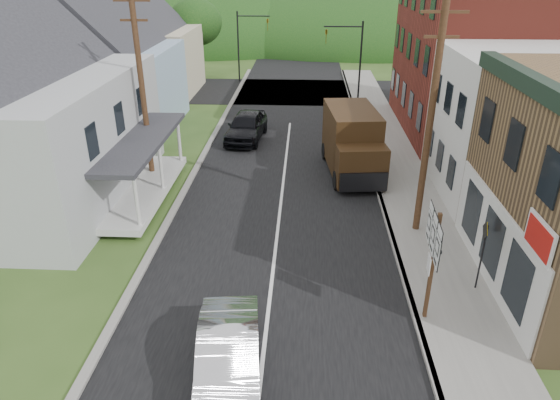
# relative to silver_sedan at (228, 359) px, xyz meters

# --- Properties ---
(ground) EXTENTS (120.00, 120.00, 0.00)m
(ground) POSITION_rel_silver_sedan_xyz_m (0.80, 4.83, -0.74)
(ground) COLOR #2D4719
(ground) RESTS_ON ground
(road) EXTENTS (9.00, 90.00, 0.02)m
(road) POSITION_rel_silver_sedan_xyz_m (0.80, 14.83, -0.74)
(road) COLOR black
(road) RESTS_ON ground
(cross_road) EXTENTS (60.00, 9.00, 0.02)m
(cross_road) POSITION_rel_silver_sedan_xyz_m (0.80, 31.83, -0.74)
(cross_road) COLOR black
(cross_road) RESTS_ON ground
(sidewalk_right) EXTENTS (2.80, 55.00, 0.15)m
(sidewalk_right) POSITION_rel_silver_sedan_xyz_m (6.70, 12.83, -0.67)
(sidewalk_right) COLOR slate
(sidewalk_right) RESTS_ON ground
(curb_right) EXTENTS (0.20, 55.00, 0.15)m
(curb_right) POSITION_rel_silver_sedan_xyz_m (5.35, 12.83, -0.67)
(curb_right) COLOR slate
(curb_right) RESTS_ON ground
(curb_left) EXTENTS (0.30, 55.00, 0.12)m
(curb_left) POSITION_rel_silver_sedan_xyz_m (-3.85, 12.83, -0.68)
(curb_left) COLOR slate
(curb_left) RESTS_ON ground
(storefront_white) EXTENTS (8.00, 7.00, 6.50)m
(storefront_white) POSITION_rel_silver_sedan_xyz_m (12.10, 12.33, 2.51)
(storefront_white) COLOR silver
(storefront_white) RESTS_ON ground
(storefront_red) EXTENTS (8.00, 12.00, 10.00)m
(storefront_red) POSITION_rel_silver_sedan_xyz_m (12.10, 21.83, 4.26)
(storefront_red) COLOR maroon
(storefront_red) RESTS_ON ground
(house_gray) EXTENTS (10.20, 12.24, 8.35)m
(house_gray) POSITION_rel_silver_sedan_xyz_m (-11.20, 10.83, 3.49)
(house_gray) COLOR #A4A7AA
(house_gray) RESTS_ON ground
(house_blue) EXTENTS (7.14, 8.16, 7.28)m
(house_blue) POSITION_rel_silver_sedan_xyz_m (-10.20, 21.83, 2.95)
(house_blue) COLOR #96B8CD
(house_blue) RESTS_ON ground
(house_cream) EXTENTS (7.14, 8.16, 7.28)m
(house_cream) POSITION_rel_silver_sedan_xyz_m (-10.70, 30.83, 2.95)
(house_cream) COLOR #BEB693
(house_cream) RESTS_ON ground
(utility_pole_right) EXTENTS (1.60, 0.26, 9.00)m
(utility_pole_right) POSITION_rel_silver_sedan_xyz_m (6.40, 8.33, 3.91)
(utility_pole_right) COLOR #472D19
(utility_pole_right) RESTS_ON ground
(utility_pole_left) EXTENTS (1.60, 0.26, 9.00)m
(utility_pole_left) POSITION_rel_silver_sedan_xyz_m (-5.70, 12.83, 3.91)
(utility_pole_left) COLOR #472D19
(utility_pole_left) RESTS_ON ground
(traffic_signal_right) EXTENTS (2.87, 0.20, 6.00)m
(traffic_signal_right) POSITION_rel_silver_sedan_xyz_m (5.10, 28.33, 3.01)
(traffic_signal_right) COLOR black
(traffic_signal_right) RESTS_ON ground
(traffic_signal_left) EXTENTS (2.87, 0.20, 6.00)m
(traffic_signal_left) POSITION_rel_silver_sedan_xyz_m (-3.50, 35.33, 3.01)
(traffic_signal_left) COLOR black
(traffic_signal_left) RESTS_ON ground
(tree_left_c) EXTENTS (5.80, 5.80, 8.41)m
(tree_left_c) POSITION_rel_silver_sedan_xyz_m (-18.20, 24.83, 5.19)
(tree_left_c) COLOR #382616
(tree_left_c) RESTS_ON ground
(tree_left_d) EXTENTS (4.80, 4.80, 6.94)m
(tree_left_d) POSITION_rel_silver_sedan_xyz_m (-8.20, 36.83, 4.14)
(tree_left_d) COLOR #382616
(tree_left_d) RESTS_ON ground
(forested_ridge) EXTENTS (90.00, 30.00, 16.00)m
(forested_ridge) POSITION_rel_silver_sedan_xyz_m (0.80, 59.83, -0.74)
(forested_ridge) COLOR #103610
(forested_ridge) RESTS_ON ground
(silver_sedan) EXTENTS (2.08, 4.66, 1.49)m
(silver_sedan) POSITION_rel_silver_sedan_xyz_m (0.00, 0.00, 0.00)
(silver_sedan) COLOR silver
(silver_sedan) RESTS_ON ground
(dark_sedan) EXTENTS (2.50, 5.13, 1.69)m
(dark_sedan) POSITION_rel_silver_sedan_xyz_m (-1.74, 19.37, 0.10)
(dark_sedan) COLOR black
(dark_sedan) RESTS_ON ground
(delivery_van) EXTENTS (2.94, 5.99, 3.23)m
(delivery_van) POSITION_rel_silver_sedan_xyz_m (4.24, 14.41, 0.89)
(delivery_van) COLOR black
(delivery_van) RESTS_ON ground
(route_sign_cluster) EXTENTS (0.23, 2.02, 3.54)m
(route_sign_cluster) POSITION_rel_silver_sedan_xyz_m (5.55, 2.76, 1.70)
(route_sign_cluster) COLOR #472D19
(route_sign_cluster) RESTS_ON sidewalk_right
(warning_sign) EXTENTS (0.15, 0.69, 2.51)m
(warning_sign) POSITION_rel_silver_sedan_xyz_m (7.58, 4.33, 1.01)
(warning_sign) COLOR black
(warning_sign) RESTS_ON sidewalk_right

